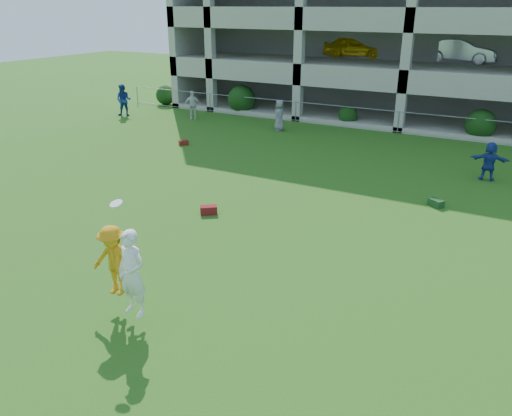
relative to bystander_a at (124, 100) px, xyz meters
The scene contains 12 objects.
ground 22.27m from the bystander_a, 44.05° to the right, with size 100.00×100.00×0.00m, color #235114.
bystander_a is the anchor object (origin of this frame).
bystander_b 4.40m from the bystander_a, 17.21° to the left, with size 0.98×0.41×1.68m, color silver.
bystander_c 10.17m from the bystander_a, ahead, with size 0.81×0.53×1.67m, color slate.
bystander_d 21.12m from the bystander_a, ahead, with size 1.43×0.45×1.54m, color navy.
bag_red_a 16.98m from the bystander_a, 38.93° to the right, with size 0.55×0.30×0.28m, color #5E1110.
bag_red_f 8.35m from the bystander_a, 28.32° to the right, with size 0.45×0.28×0.24m, color #5A200F.
bag_green_g 20.73m from the bystander_a, 17.98° to the right, with size 0.50×0.30×0.25m, color #133618.
frisbee_contest 22.04m from the bystander_a, 48.03° to the right, with size 1.65×0.85×2.46m.
parking_garage 20.75m from the bystander_a, 37.42° to the left, with size 30.00×14.00×12.00m.
fence 16.38m from the bystander_a, 12.45° to the left, with size 36.06×0.06×1.20m.
shrub_row 21.02m from the bystander_a, 11.62° to the left, with size 34.38×2.52×3.50m.
Camera 1 is at (5.79, -7.85, 6.46)m, focal length 35.00 mm.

